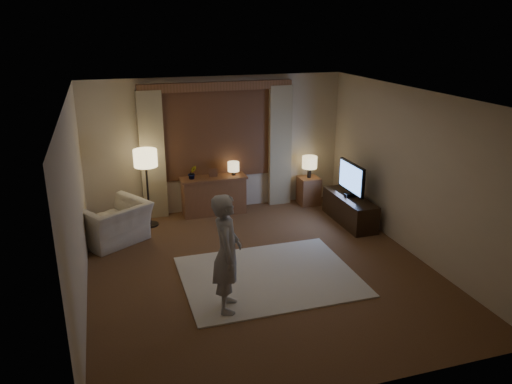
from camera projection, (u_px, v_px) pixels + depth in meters
name	position (u px, v px, depth m)	size (l,w,h in m)	color
room	(251.00, 176.00, 7.55)	(5.04, 5.54, 2.64)	brown
rug	(269.00, 276.00, 7.31)	(2.50, 2.00, 0.02)	beige
sideboard	(214.00, 196.00, 9.63)	(1.20, 0.40, 0.70)	brown
picture_frame	(213.00, 174.00, 9.48)	(0.16, 0.02, 0.20)	brown
plant	(192.00, 173.00, 9.36)	(0.17, 0.13, 0.30)	#999999
table_lamp_sideboard	(233.00, 167.00, 9.57)	(0.22, 0.22, 0.30)	black
floor_lamp	(146.00, 162.00, 8.78)	(0.42, 0.42, 1.43)	black
armchair	(113.00, 223.00, 8.35)	(1.06, 0.93, 0.69)	beige
side_table	(309.00, 191.00, 10.16)	(0.40, 0.40, 0.56)	brown
table_lamp_side	(310.00, 163.00, 9.97)	(0.30, 0.30, 0.44)	black
tv_stand	(350.00, 209.00, 9.23)	(0.45, 1.40, 0.50)	black
tv	(352.00, 178.00, 9.04)	(0.22, 0.89, 0.64)	black
person	(227.00, 253.00, 6.24)	(0.57, 0.37, 1.56)	#AFA9A2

